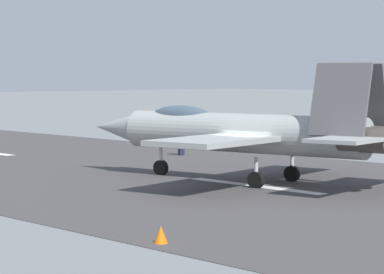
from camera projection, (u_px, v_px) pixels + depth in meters
name	position (u px, v px, depth m)	size (l,w,h in m)	color
ground_plane	(247.00, 185.00, 41.18)	(400.00, 400.00, 0.00)	slate
runway_strip	(247.00, 185.00, 41.16)	(240.00, 26.00, 0.02)	#423F40
fighter_jet	(242.00, 132.00, 42.24)	(17.63, 13.73, 5.60)	#999E9C
crew_person	(181.00, 143.00, 56.22)	(0.42, 0.66, 1.63)	#1E2338
marker_cone_near	(161.00, 235.00, 26.90)	(0.44, 0.44, 0.55)	orange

